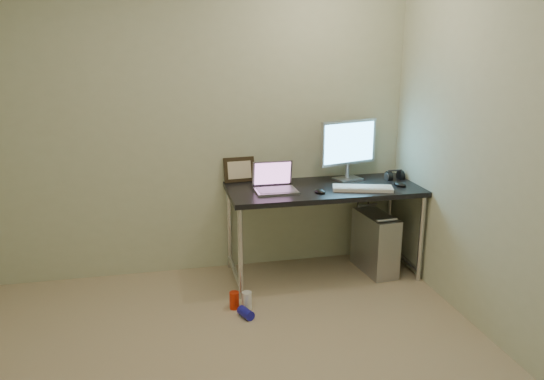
{
  "coord_description": "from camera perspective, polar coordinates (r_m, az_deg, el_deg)",
  "views": [
    {
      "loc": [
        -0.3,
        -2.48,
        1.86
      ],
      "look_at": [
        0.48,
        1.06,
        0.85
      ],
      "focal_mm": 35.0,
      "sensor_mm": 36.0,
      "label": 1
    }
  ],
  "objects": [
    {
      "name": "picture_frame",
      "position": [
        4.37,
        -3.54,
        2.21
      ],
      "size": [
        0.26,
        0.1,
        0.21
      ],
      "primitive_type": "cube",
      "rotation": [
        -0.21,
        0.0,
        0.09
      ],
      "color": "black",
      "rests_on": "desk"
    },
    {
      "name": "webcam",
      "position": [
        4.36,
        -0.92,
        2.02
      ],
      "size": [
        0.05,
        0.04,
        0.12
      ],
      "rotation": [
        0.0,
        0.0,
        0.3
      ],
      "color": "silver",
      "rests_on": "desk"
    },
    {
      "name": "desk",
      "position": [
        4.27,
        5.55,
        -0.73
      ],
      "size": [
        1.53,
        0.67,
        0.75
      ],
      "color": "black",
      "rests_on": "ground"
    },
    {
      "name": "can_white",
      "position": [
        3.91,
        -2.72,
        -11.78
      ],
      "size": [
        0.1,
        0.1,
        0.13
      ],
      "primitive_type": "cylinder",
      "rotation": [
        0.0,
        0.0,
        0.49
      ],
      "color": "white",
      "rests_on": "ground"
    },
    {
      "name": "can_red",
      "position": [
        3.92,
        -4.08,
        -11.75
      ],
      "size": [
        0.09,
        0.09,
        0.13
      ],
      "primitive_type": "cylinder",
      "rotation": [
        0.0,
        0.0,
        -0.35
      ],
      "color": "red",
      "rests_on": "ground"
    },
    {
      "name": "wall_back",
      "position": [
        4.29,
        -8.38,
        7.2
      ],
      "size": [
        3.5,
        0.02,
        2.5
      ],
      "primitive_type": "cube",
      "color": "beige",
      "rests_on": "ground"
    },
    {
      "name": "mouse_left",
      "position": [
        4.07,
        5.18,
        -0.07
      ],
      "size": [
        0.09,
        0.12,
        0.04
      ],
      "primitive_type": "ellipsoid",
      "rotation": [
        0.0,
        0.0,
        0.23
      ],
      "color": "black",
      "rests_on": "desk"
    },
    {
      "name": "cable_a",
      "position": [
        4.74,
        9.05,
        -2.59
      ],
      "size": [
        0.01,
        0.16,
        0.69
      ],
      "primitive_type": "cylinder",
      "rotation": [
        0.21,
        0.0,
        0.0
      ],
      "color": "black",
      "rests_on": "ground"
    },
    {
      "name": "headphones",
      "position": [
        4.58,
        13.05,
        1.47
      ],
      "size": [
        0.15,
        0.09,
        0.1
      ],
      "rotation": [
        0.0,
        0.0,
        0.05
      ],
      "color": "black",
      "rests_on": "desk"
    },
    {
      "name": "can_blue",
      "position": [
        3.81,
        -2.83,
        -13.08
      ],
      "size": [
        0.11,
        0.14,
        0.07
      ],
      "primitive_type": "cylinder",
      "rotation": [
        1.57,
        0.0,
        0.42
      ],
      "color": "#1A19AB",
      "rests_on": "ground"
    },
    {
      "name": "wall_right",
      "position": [
        3.27,
        26.64,
        3.13
      ],
      "size": [
        0.02,
        3.5,
        2.5
      ],
      "primitive_type": "cube",
      "color": "beige",
      "rests_on": "ground"
    },
    {
      "name": "laptop",
      "position": [
        4.12,
        0.29,
        0.66
      ],
      "size": [
        0.32,
        0.26,
        0.22
      ],
      "rotation": [
        0.0,
        0.0,
        0.0
      ],
      "color": "#B3B4BC",
      "rests_on": "desk"
    },
    {
      "name": "keyboard",
      "position": [
        4.2,
        9.71,
        0.19
      ],
      "size": [
        0.49,
        0.28,
        0.03
      ],
      "primitive_type": "cube",
      "rotation": [
        0.0,
        0.0,
        -0.29
      ],
      "color": "white",
      "rests_on": "desk"
    },
    {
      "name": "monitor",
      "position": [
        4.44,
        8.25,
        4.8
      ],
      "size": [
        0.52,
        0.21,
        0.5
      ],
      "rotation": [
        0.0,
        0.0,
        0.29
      ],
      "color": "#B3B4BC",
      "rests_on": "desk"
    },
    {
      "name": "mouse_right",
      "position": [
        4.38,
        13.61,
        0.69
      ],
      "size": [
        0.11,
        0.14,
        0.04
      ],
      "primitive_type": "ellipsoid",
      "rotation": [
        0.0,
        0.0,
        0.3
      ],
      "color": "black",
      "rests_on": "desk"
    },
    {
      "name": "cable_b",
      "position": [
        4.76,
        10.14,
        -2.82
      ],
      "size": [
        0.02,
        0.11,
        0.71
      ],
      "primitive_type": "cylinder",
      "rotation": [
        0.14,
        0.0,
        0.09
      ],
      "color": "black",
      "rests_on": "ground"
    },
    {
      "name": "tower_computer",
      "position": [
        4.53,
        11.02,
        -5.58
      ],
      "size": [
        0.26,
        0.5,
        0.53
      ],
      "rotation": [
        0.0,
        0.0,
        0.1
      ],
      "color": "#A3A4A7",
      "rests_on": "ground"
    }
  ]
}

